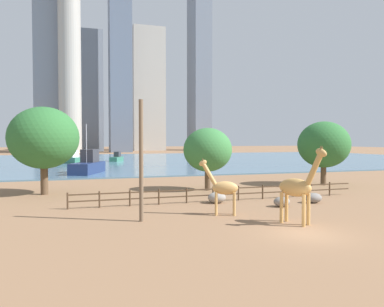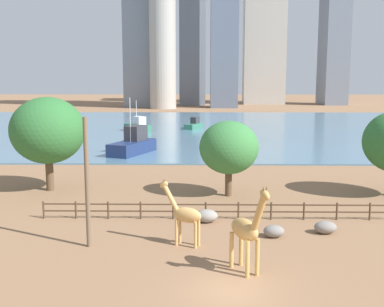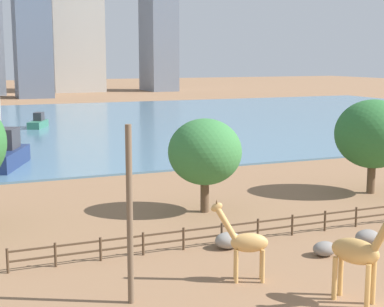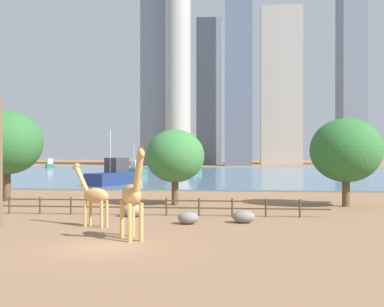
{
  "view_description": "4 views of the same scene",
  "coord_description": "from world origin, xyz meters",
  "views": [
    {
      "loc": [
        -12.43,
        -18.12,
        5.35
      ],
      "look_at": [
        -1.53,
        16.56,
        4.02
      ],
      "focal_mm": 35.0,
      "sensor_mm": 36.0,
      "label": 1
    },
    {
      "loc": [
        -1.48,
        -22.09,
        10.26
      ],
      "look_at": [
        -2.11,
        14.76,
        4.45
      ],
      "focal_mm": 45.0,
      "sensor_mm": 36.0,
      "label": 2
    },
    {
      "loc": [
        -15.28,
        -17.72,
        10.76
      ],
      "look_at": [
        0.95,
        21.32,
        3.85
      ],
      "focal_mm": 55.0,
      "sensor_mm": 36.0,
      "label": 3
    },
    {
      "loc": [
        6.54,
        -22.64,
        4.61
      ],
      "look_at": [
        1.63,
        28.3,
        4.5
      ],
      "focal_mm": 45.0,
      "sensor_mm": 36.0,
      "label": 4
    }
  ],
  "objects": [
    {
      "name": "giraffe_companion",
      "position": [
        -2.4,
        6.48,
        1.94
      ],
      "size": [
        2.84,
        1.56,
        4.07
      ],
      "rotation": [
        0.0,
        0.0,
        2.75
      ],
      "color": "tan",
      "rests_on": "ground"
    },
    {
      "name": "boat_barge",
      "position": [
        -10.49,
        41.67,
        1.45
      ],
      "size": [
        5.89,
        8.89,
        7.53
      ],
      "rotation": [
        0.0,
        0.0,
        4.33
      ],
      "color": "navy",
      "rests_on": "harbor_water"
    },
    {
      "name": "giraffe_tall",
      "position": [
        0.97,
        2.28,
        2.35
      ],
      "size": [
        2.08,
        3.13,
        5.02
      ],
      "rotation": [
        0.0,
        0.0,
        5.21
      ],
      "color": "tan",
      "rests_on": "ground"
    },
    {
      "name": "tree_center_broad",
      "position": [
        15.68,
        19.35,
        4.79
      ],
      "size": [
        6.06,
        6.06,
        7.53
      ],
      "color": "brown",
      "rests_on": "ground"
    },
    {
      "name": "boat_tug",
      "position": [
        -2.73,
        73.78,
        0.97
      ],
      "size": [
        3.84,
        5.49,
        2.28
      ],
      "rotation": [
        0.0,
        0.0,
        4.29
      ],
      "color": "#337259",
      "rests_on": "harbor_water"
    },
    {
      "name": "tree_left_large",
      "position": [
        1.02,
        19.14,
        4.28
      ],
      "size": [
        5.15,
        5.15,
        6.62
      ],
      "color": "brown",
      "rests_on": "ground"
    },
    {
      "name": "utility_pole",
      "position": [
        -8.3,
        6.13,
        3.99
      ],
      "size": [
        0.28,
        0.28,
        7.98
      ],
      "primitive_type": "cylinder",
      "color": "brown",
      "rests_on": "ground"
    },
    {
      "name": "boulder_near_fence",
      "position": [
        3.33,
        8.07,
        0.4
      ],
      "size": [
        1.35,
        1.07,
        0.8
      ],
      "primitive_type": "ellipsoid",
      "color": "gray",
      "rests_on": "ground"
    },
    {
      "name": "boulder_by_pole",
      "position": [
        -0.99,
        11.28,
        0.47
      ],
      "size": [
        1.56,
        1.24,
        0.93
      ],
      "primitive_type": "ellipsoid",
      "color": "gray",
      "rests_on": "ground"
    },
    {
      "name": "ground_plane",
      "position": [
        0.0,
        80.0,
        0.0
      ],
      "size": [
        400.0,
        400.0,
        0.0
      ],
      "primitive_type": "plane",
      "color": "#8C6647"
    },
    {
      "name": "boulder_small",
      "position": [
        6.89,
        8.9,
        0.42
      ],
      "size": [
        1.49,
        1.12,
        0.84
      ],
      "primitive_type": "ellipsoid",
      "color": "gray",
      "rests_on": "ground"
    },
    {
      "name": "enclosure_fence",
      "position": [
        -0.42,
        12.0,
        0.77
      ],
      "size": [
        26.12,
        0.14,
        1.3
      ],
      "color": "#4C3826",
      "rests_on": "ground"
    },
    {
      "name": "harbor_water",
      "position": [
        0.0,
        77.0,
        0.1
      ],
      "size": [
        180.0,
        86.0,
        0.2
      ],
      "primitive_type": "cube",
      "color": "slate",
      "rests_on": "ground"
    }
  ]
}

